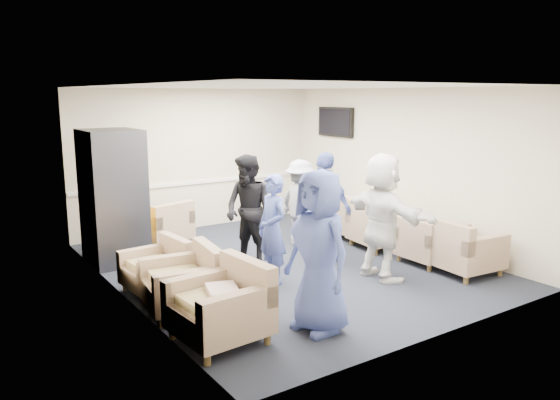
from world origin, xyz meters
TOP-DOWN VIEW (x-y plane):
  - floor at (0.00, 0.00)m, footprint 6.00×6.00m
  - ceiling at (0.00, 0.00)m, footprint 6.00×6.00m
  - back_wall at (0.00, 3.00)m, footprint 5.00×0.02m
  - front_wall at (0.00, -3.00)m, footprint 5.00×0.02m
  - left_wall at (-2.50, 0.00)m, footprint 0.02×6.00m
  - right_wall at (2.50, 0.00)m, footprint 0.02×6.00m
  - chair_rail at (0.00, 2.98)m, footprint 4.98×0.04m
  - tv at (2.44, 1.80)m, footprint 0.10×1.00m
  - armchair_left_near at (-2.03, -1.79)m, footprint 0.96×0.96m
  - armchair_left_mid at (-2.02, -0.82)m, footprint 0.95×0.95m
  - armchair_left_far at (-2.04, 0.00)m, footprint 0.81×0.81m
  - armchair_right_near at (1.90, -1.79)m, footprint 0.92×0.92m
  - armchair_right_midnear at (1.86, -1.14)m, footprint 0.78×0.78m
  - armchair_right_midfar at (1.85, -0.08)m, footprint 0.95×0.95m
  - armchair_right_far at (1.97, 0.73)m, footprint 0.90×0.90m
  - armchair_corner at (-1.13, 2.09)m, footprint 1.03×1.03m
  - vending_machine at (-2.09, 1.66)m, footprint 0.84×0.98m
  - backpack at (-1.42, -0.36)m, footprint 0.32×0.24m
  - pillow at (-2.04, -1.80)m, footprint 0.41×0.48m
  - person_front_left at (-1.03, -2.14)m, footprint 0.64×0.93m
  - person_mid_left at (-0.59, -0.54)m, footprint 0.38×0.56m
  - person_back_left at (-0.44, 0.35)m, footprint 0.85×0.97m
  - person_back_right at (0.86, 0.79)m, footprint 0.59×0.99m
  - person_mid_right at (0.63, -0.16)m, footprint 0.58×1.07m
  - person_front_right at (0.79, -1.25)m, footprint 0.61×1.69m

SIDE VIEW (x-z plane):
  - floor at x=0.00m, z-range 0.00..0.00m
  - backpack at x=-1.42m, z-range 0.01..0.54m
  - armchair_left_far at x=-2.04m, z-range 0.00..0.60m
  - armchair_right_midnear at x=1.86m, z-range 0.00..0.61m
  - armchair_corner at x=-1.13m, z-range 0.00..0.67m
  - armchair_left_mid at x=-2.02m, z-range 0.00..0.67m
  - armchair_right_near at x=1.90m, z-range 0.00..0.69m
  - armchair_right_midfar at x=1.85m, z-range 0.00..0.69m
  - armchair_right_far at x=1.97m, z-range 0.00..0.69m
  - armchair_left_near at x=-2.03m, z-range 0.00..0.72m
  - pillow at x=-2.04m, z-range 0.48..0.59m
  - person_back_right at x=0.86m, z-range 0.00..1.50m
  - person_mid_left at x=-0.59m, z-range 0.00..1.53m
  - person_back_left at x=-0.44m, z-range 0.00..1.70m
  - person_mid_right at x=0.63m, z-range 0.00..1.73m
  - chair_rail at x=0.00m, z-range 0.87..0.93m
  - person_front_right at x=0.79m, z-range 0.00..1.80m
  - person_front_left at x=-1.03m, z-range 0.00..1.81m
  - vending_machine at x=-2.09m, z-range 0.00..2.07m
  - back_wall at x=0.00m, z-range 0.00..2.70m
  - front_wall at x=0.00m, z-range 0.00..2.70m
  - left_wall at x=-2.50m, z-range 0.00..2.70m
  - right_wall at x=2.50m, z-range 0.00..2.70m
  - tv at x=2.44m, z-range 1.76..2.34m
  - ceiling at x=0.00m, z-range 2.70..2.70m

